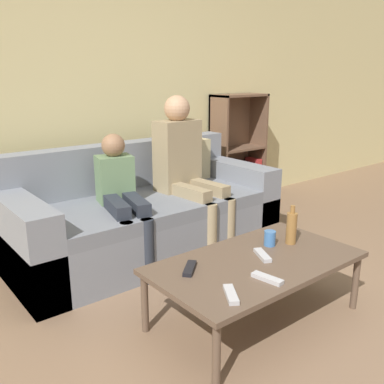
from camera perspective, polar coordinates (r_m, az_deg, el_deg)
name	(u,v)px	position (r m, az deg, el deg)	size (l,w,h in m)	color
ground_plane	(337,381)	(2.29, 18.76, -22.77)	(22.00, 22.00, 0.00)	#84664C
wall_back	(85,85)	(3.77, -14.09, 13.71)	(12.00, 0.06, 2.60)	beige
couch	(144,216)	(3.44, -6.38, -3.24)	(2.12, 0.94, 0.84)	gray
bookshelf	(236,165)	(4.68, 5.93, 3.60)	(0.61, 0.28, 1.18)	brown
coffee_table	(256,265)	(2.48, 8.57, -9.60)	(1.21, 0.67, 0.37)	brown
person_adult	(184,161)	(3.46, -1.04, 4.17)	(0.38, 0.66, 1.23)	#9E8966
person_child	(121,193)	(3.12, -9.46, -0.10)	(0.38, 0.68, 0.97)	#282D38
cup_near	(270,238)	(2.67, 10.34, -6.09)	(0.07, 0.07, 0.09)	#3D70B2
tv_remote_0	(267,278)	(2.25, 10.01, -11.27)	(0.07, 0.18, 0.02)	#B7B7BC
tv_remote_1	(262,255)	(2.51, 9.37, -8.30)	(0.12, 0.17, 0.02)	#B7B7BC
tv_remote_2	(190,268)	(2.32, -0.31, -10.15)	(0.16, 0.15, 0.02)	black
tv_remote_3	(231,294)	(2.08, 5.21, -13.44)	(0.13, 0.17, 0.02)	#B7B7BC
bottle	(291,227)	(2.70, 13.12, -4.63)	(0.06, 0.06, 0.25)	olive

